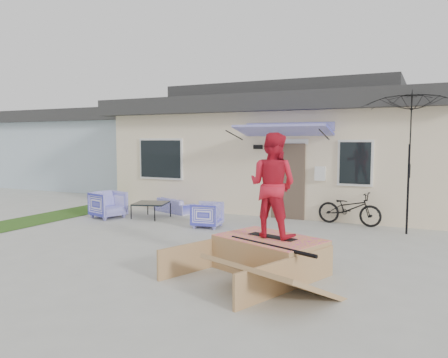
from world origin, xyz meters
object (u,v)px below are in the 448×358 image
at_px(bicycle, 349,205).
at_px(skateboard, 272,236).
at_px(armchair_left, 108,203).
at_px(skate_ramp, 270,255).
at_px(armchair_right, 207,213).
at_px(patio_umbrella, 409,159).
at_px(coffee_table, 151,210).
at_px(loveseat, 175,203).
at_px(skater, 273,183).

distance_m(bicycle, skateboard, 4.66).
height_order(armchair_left, skate_ramp, armchair_left).
relative_size(armchair_right, skateboard, 0.81).
height_order(bicycle, skateboard, bicycle).
relative_size(armchair_left, patio_umbrella, 0.33).
bearing_deg(coffee_table, bicycle, 14.62).
bearing_deg(skateboard, loveseat, 152.19).
distance_m(patio_umbrella, skate_ramp, 4.77).
relative_size(loveseat, skater, 0.84).
distance_m(loveseat, skater, 6.54).
height_order(patio_umbrella, skate_ramp, patio_umbrella).
distance_m(patio_umbrella, skater, 4.49).
distance_m(loveseat, skate_ramp, 6.45).
relative_size(armchair_right, coffee_table, 0.79).
bearing_deg(skater, skate_ramp, 77.25).
height_order(bicycle, patio_umbrella, patio_umbrella).
height_order(loveseat, skateboard, skateboard).
xyz_separation_m(coffee_table, skateboard, (4.74, -3.27, 0.37)).
height_order(armchair_left, bicycle, bicycle).
bearing_deg(loveseat, skater, 157.31).
bearing_deg(patio_umbrella, loveseat, 176.86).
distance_m(armchair_right, bicycle, 3.69).
relative_size(bicycle, patio_umbrella, 0.65).
relative_size(loveseat, patio_umbrella, 0.57).
bearing_deg(skateboard, armchair_left, 170.38).
xyz_separation_m(bicycle, patio_umbrella, (1.41, -0.57, 1.22)).
xyz_separation_m(armchair_left, skater, (5.83, -2.76, 1.06)).
distance_m(armchair_right, coffee_table, 2.11).
bearing_deg(coffee_table, skateboard, -34.62).
distance_m(bicycle, patio_umbrella, 1.95).
bearing_deg(skater, coffee_table, -26.29).
height_order(loveseat, armchair_right, armchair_right).
height_order(armchair_right, bicycle, bicycle).
bearing_deg(coffee_table, skater, -34.62).
relative_size(loveseat, skate_ramp, 0.65).
bearing_deg(bicycle, skate_ramp, -178.98).
bearing_deg(skater, armchair_left, -16.97).
distance_m(coffee_table, skate_ramp, 5.77).
distance_m(armchair_left, skateboard, 6.46).
distance_m(armchair_left, coffee_table, 1.23).
height_order(loveseat, skate_ramp, loveseat).
xyz_separation_m(armchair_right, patio_umbrella, (4.59, 1.28, 1.40)).
height_order(coffee_table, bicycle, bicycle).
distance_m(armchair_left, bicycle, 6.60).
height_order(armchair_left, coffee_table, armchair_left).
height_order(loveseat, skater, skater).
height_order(bicycle, skater, skater).
relative_size(loveseat, skateboard, 1.68).
bearing_deg(coffee_table, patio_umbrella, 6.83).
height_order(loveseat, patio_umbrella, patio_umbrella).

